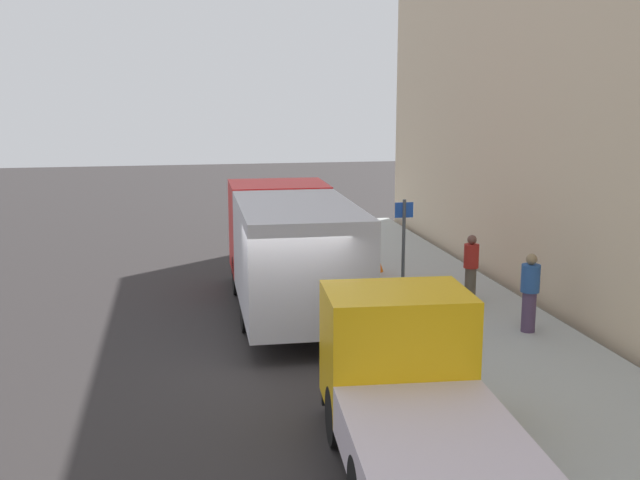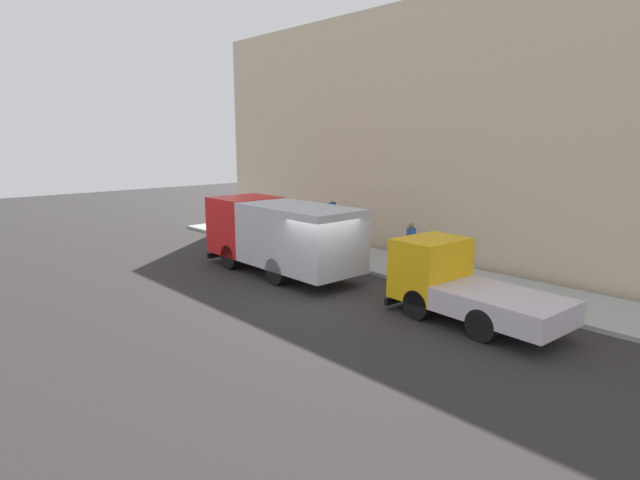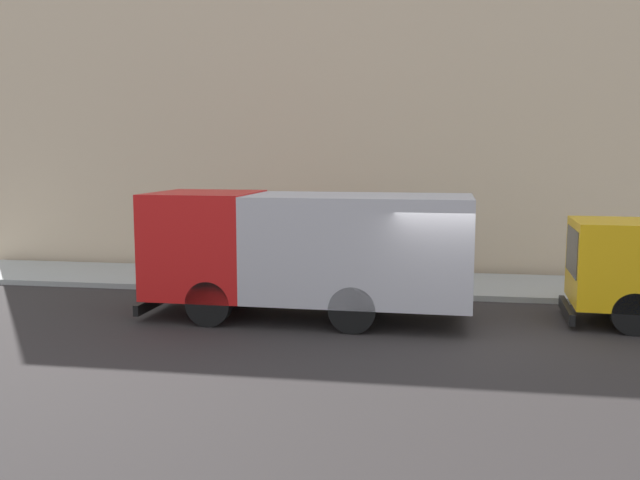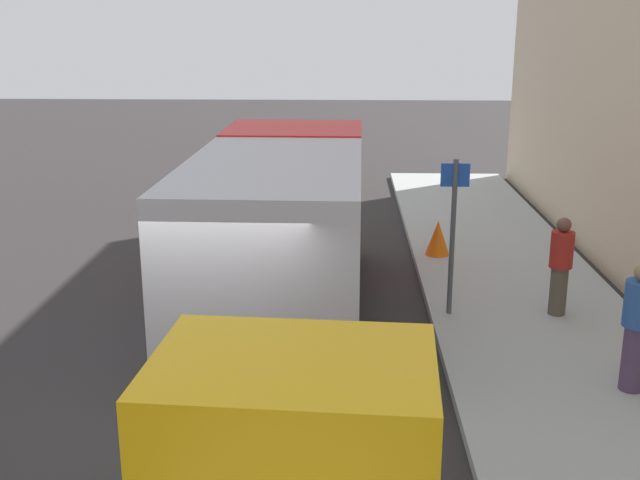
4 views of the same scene
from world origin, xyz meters
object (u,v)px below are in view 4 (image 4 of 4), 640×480
(pedestrian_standing, at_px, (638,325))
(pedestrian_walking, at_px, (561,264))
(traffic_cone_orange, at_px, (438,238))
(large_utility_truck, at_px, (282,222))
(street_sign_post, at_px, (453,224))

(pedestrian_standing, bearing_deg, pedestrian_walking, -26.34)
(pedestrian_walking, height_order, traffic_cone_orange, pedestrian_walking)
(pedestrian_walking, distance_m, traffic_cone_orange, 3.60)
(large_utility_truck, xyz_separation_m, street_sign_post, (2.67, -0.14, 0.03))
(large_utility_truck, bearing_deg, pedestrian_standing, -29.50)
(traffic_cone_orange, bearing_deg, large_utility_truck, -132.56)
(pedestrian_walking, distance_m, pedestrian_standing, 2.63)
(large_utility_truck, height_order, pedestrian_standing, large_utility_truck)
(pedestrian_walking, bearing_deg, large_utility_truck, -28.82)
(street_sign_post, bearing_deg, pedestrian_standing, -52.93)
(pedestrian_walking, relative_size, pedestrian_standing, 0.95)
(large_utility_truck, distance_m, traffic_cone_orange, 4.35)
(large_utility_truck, bearing_deg, street_sign_post, -1.91)
(traffic_cone_orange, relative_size, street_sign_post, 0.28)
(pedestrian_walking, bearing_deg, traffic_cone_orange, -91.69)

